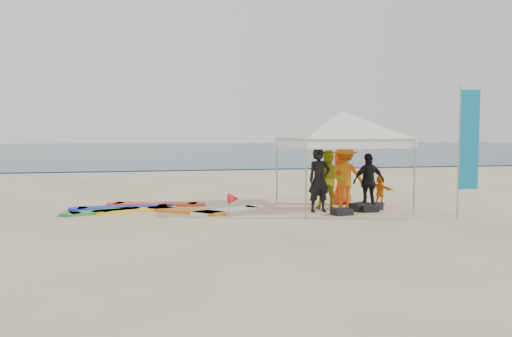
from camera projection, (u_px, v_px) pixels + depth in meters
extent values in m
plane|color=beige|center=(268.00, 230.00, 11.10)|extent=(120.00, 120.00, 0.00)
cube|color=#0C2633|center=(170.00, 149.00, 69.67)|extent=(160.00, 84.00, 0.08)
cube|color=silver|center=(196.00, 171.00, 28.86)|extent=(160.00, 1.20, 0.01)
imported|color=black|center=(319.00, 180.00, 13.67)|extent=(0.67, 0.48, 1.75)
imported|color=gold|center=(329.00, 180.00, 14.08)|extent=(0.98, 0.87, 1.68)
imported|color=orange|center=(345.00, 176.00, 14.48)|extent=(1.34, 1.04, 1.83)
imported|color=black|center=(369.00, 182.00, 14.03)|extent=(0.95, 0.42, 1.60)
imported|color=#FB3F16|center=(342.00, 177.00, 15.16)|extent=(0.96, 0.83, 1.65)
imported|color=orange|center=(380.00, 190.00, 15.15)|extent=(0.59, 0.86, 0.89)
cylinder|color=#A5A5A8|center=(277.00, 171.00, 15.49)|extent=(0.05, 0.05, 2.00)
cylinder|color=#A5A5A8|center=(367.00, 169.00, 16.11)|extent=(0.05, 0.05, 2.00)
cylinder|color=#A5A5A8|center=(306.00, 179.00, 12.57)|extent=(0.05, 0.05, 2.00)
cylinder|color=#A5A5A8|center=(414.00, 177.00, 13.18)|extent=(0.05, 0.05, 2.00)
cube|color=white|center=(362.00, 144.00, 12.81)|extent=(3.10, 0.02, 0.24)
cube|color=white|center=(323.00, 142.00, 15.74)|extent=(3.10, 0.02, 0.24)
cube|color=white|center=(290.00, 143.00, 13.97)|extent=(0.02, 3.10, 0.24)
cube|color=white|center=(389.00, 143.00, 14.58)|extent=(0.02, 3.10, 0.24)
pyramid|color=white|center=(341.00, 111.00, 14.21)|extent=(4.24, 4.24, 0.80)
cylinder|color=#A5A5A8|center=(459.00, 153.00, 12.36)|extent=(0.04, 0.04, 3.33)
cube|color=#0B79B3|center=(469.00, 140.00, 12.40)|extent=(0.52, 0.03, 2.47)
cylinder|color=#A5A5A8|center=(229.00, 206.00, 12.69)|extent=(0.02, 0.02, 0.60)
cone|color=red|center=(234.00, 199.00, 12.70)|extent=(0.28, 0.28, 0.28)
cube|color=black|center=(360.00, 207.00, 13.92)|extent=(0.66, 0.56, 0.22)
cube|color=black|center=(369.00, 209.00, 13.71)|extent=(0.46, 0.31, 0.18)
cube|color=black|center=(342.00, 212.00, 13.21)|extent=(0.56, 0.48, 0.16)
cube|color=black|center=(376.00, 206.00, 14.09)|extent=(0.44, 0.39, 0.20)
cube|color=#E3411A|center=(156.00, 204.00, 15.00)|extent=(2.51, 1.11, 0.07)
cube|color=orange|center=(186.00, 211.00, 13.64)|extent=(1.88, 1.66, 0.07)
cube|color=white|center=(229.00, 210.00, 13.76)|extent=(1.86, 1.30, 0.07)
cube|color=#1820CD|center=(123.00, 208.00, 14.27)|extent=(2.46, 0.54, 0.07)
cube|color=#238233|center=(101.00, 212.00, 13.54)|extent=(1.71, 1.08, 0.07)
cube|color=yellow|center=(136.00, 210.00, 13.83)|extent=(1.88, 0.93, 0.07)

